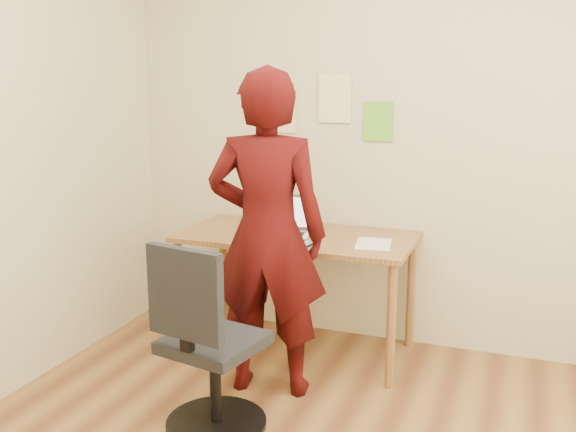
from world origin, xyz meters
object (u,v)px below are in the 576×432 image
at_px(laptop, 285,226).
at_px(person, 267,235).
at_px(office_chair, 206,353).
at_px(desk, 297,248).
at_px(phone, 306,244).

xyz_separation_m(laptop, person, (0.10, -0.52, 0.07)).
xyz_separation_m(laptop, office_chair, (0.00, -1.04, -0.39)).
distance_m(laptop, office_chair, 1.11).
relative_size(desk, office_chair, 1.48).
distance_m(desk, phone, 0.27).
height_order(desk, office_chair, office_chair).
bearing_deg(phone, person, -97.80).
height_order(desk, phone, phone).
bearing_deg(phone, desk, 133.37).
height_order(phone, office_chair, office_chair).
bearing_deg(person, desk, -97.94).
bearing_deg(person, phone, -119.42).
bearing_deg(office_chair, desk, 96.80).
distance_m(laptop, phone, 0.29).
height_order(laptop, phone, laptop).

